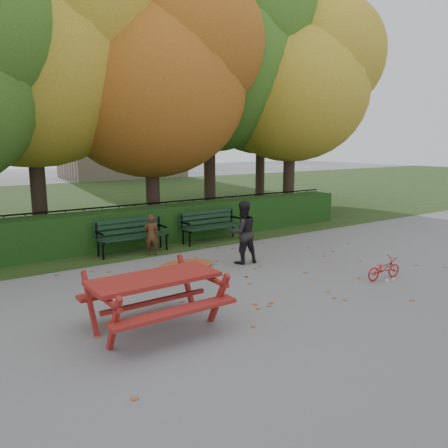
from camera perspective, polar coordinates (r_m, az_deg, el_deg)
ground at (r=9.08m, az=5.01°, el=-7.38°), size 90.00×90.00×0.00m
grass_strip at (r=21.56m, az=-19.25°, el=2.55°), size 90.00×90.00×0.00m
building_right at (r=37.34m, az=-13.46°, el=15.22°), size 9.00×6.00×12.00m
hedge at (r=12.65m, az=-7.95°, el=0.03°), size 13.00×0.90×1.00m
iron_fence at (r=13.36m, az=-9.48°, el=0.70°), size 14.00×0.04×1.02m
tree_b at (r=14.00m, az=-22.58°, el=20.56°), size 6.72×6.40×8.79m
tree_c at (r=14.27m, az=-8.01°, el=18.66°), size 6.30×6.00×8.00m
tree_d at (r=17.06m, az=-0.30°, el=21.35°), size 7.14×6.80×9.58m
tree_e at (r=17.44m, az=10.15°, el=17.96°), size 6.09×5.80×8.16m
tree_g at (r=21.63m, az=6.04°, el=17.37°), size 6.30×6.00×8.55m
bench_left at (r=11.41m, az=-12.00°, el=-1.15°), size 1.80×0.57×0.88m
bench_right at (r=12.49m, az=-1.79°, el=0.09°), size 1.80×0.57×0.88m
picnic_table at (r=6.71m, az=-9.04°, el=-8.25°), size 1.95×1.58×0.94m
leaf_pile at (r=10.04m, az=-4.96°, el=-5.34°), size 1.45×1.13×0.09m
leaf_scatter at (r=9.30m, az=3.84°, el=-6.89°), size 9.00×5.70×0.01m
child at (r=11.08m, az=-9.48°, el=-1.41°), size 0.45×0.38×1.04m
adult at (r=10.18m, az=2.44°, el=-1.09°), size 0.79×0.66×1.47m
bicycle at (r=9.66m, az=20.14°, el=-5.48°), size 0.90×0.40×0.46m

